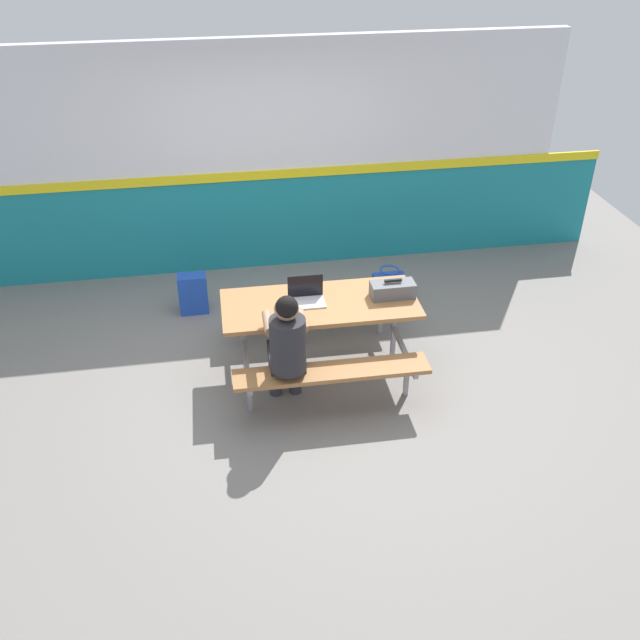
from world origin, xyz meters
name	(u,v)px	position (x,y,z in m)	size (l,w,h in m)	color
ground_plane	(294,372)	(0.00, 0.00, -0.01)	(10.00, 10.00, 0.02)	gray
accent_backdrop	(265,164)	(0.00, 2.22, 1.25)	(8.00, 0.14, 2.60)	teal
picnic_table_main	(320,318)	(0.25, 0.00, 0.57)	(1.78, 1.57, 0.74)	#9E6B3D
student_nearer	(287,343)	(-0.12, -0.55, 0.71)	(0.36, 0.53, 1.21)	#2D2D38
laptop_silver	(306,297)	(0.13, 0.04, 0.79)	(0.32, 0.22, 0.22)	silver
toolbox_grey	(393,290)	(0.92, -0.01, 0.81)	(0.40, 0.18, 0.18)	#595B60
backpack_dark	(193,294)	(-0.91, 1.26, 0.22)	(0.30, 0.22, 0.44)	#1E47B2
tote_bag_bright	(388,288)	(1.18, 1.06, 0.19)	(0.34, 0.21, 0.43)	#1E47B2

